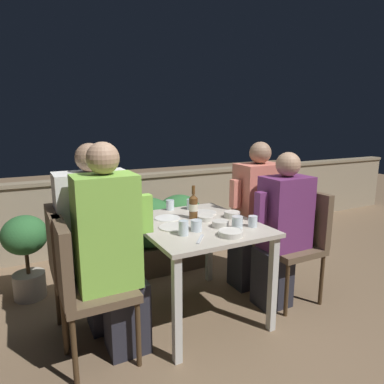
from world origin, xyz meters
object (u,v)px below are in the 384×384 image
person_white_polo (99,240)px  beer_bottle (193,206)px  chair_right_near (299,234)px  person_coral_top (255,215)px  person_green_blouse (113,252)px  person_purple_stripe (281,230)px  chair_right_far (272,223)px  potted_plant (26,248)px  chair_left_near (81,279)px  chair_left_far (71,260)px

person_white_polo → beer_bottle: (0.72, -0.02, 0.16)m
person_white_polo → chair_right_near: 1.59m
person_white_polo → person_coral_top: bearing=2.4°
person_green_blouse → person_purple_stripe: size_ratio=1.09×
person_purple_stripe → chair_right_far: size_ratio=1.36×
person_green_blouse → potted_plant: (-0.47, 1.04, -0.25)m
chair_left_near → person_green_blouse: person_green_blouse is taller
person_green_blouse → chair_left_near: bearing=-180.0°
chair_left_far → chair_right_near: bearing=-10.1°
chair_left_far → person_purple_stripe: person_purple_stripe is taller
person_purple_stripe → person_coral_top: (0.02, 0.37, 0.03)m
person_purple_stripe → chair_right_far: person_purple_stripe is taller
person_white_polo → potted_plant: person_white_polo is taller
person_purple_stripe → beer_bottle: (-0.64, 0.29, 0.20)m
chair_left_far → beer_bottle: bearing=-1.4°
chair_right_near → person_white_polo: bearing=168.7°
person_coral_top → potted_plant: size_ratio=1.81×
person_white_polo → person_purple_stripe: 1.39m
chair_right_far → beer_bottle: (-0.86, -0.08, 0.27)m
chair_right_near → person_coral_top: size_ratio=0.70×
person_purple_stripe → person_white_polo: bearing=167.1°
person_green_blouse → potted_plant: 1.17m
chair_left_near → person_coral_top: person_coral_top is taller
potted_plant → person_white_polo: bearing=-57.7°
chair_left_near → chair_left_far: 0.32m
potted_plant → beer_bottle: bearing=-32.3°
chair_left_near → chair_right_near: (1.74, 0.01, 0.00)m
chair_right_near → potted_plant: size_ratio=1.27×
person_white_polo → beer_bottle: size_ratio=5.19×
person_green_blouse → potted_plant: person_green_blouse is taller
chair_right_near → person_purple_stripe: bearing=180.0°
chair_right_far → person_coral_top: person_coral_top is taller
chair_right_near → person_green_blouse: bearing=-179.7°
chair_left_far → beer_bottle: size_ratio=3.56×
person_white_polo → person_purple_stripe: (1.36, -0.31, -0.04)m
chair_left_far → person_purple_stripe: size_ratio=0.74×
person_white_polo → beer_bottle: bearing=-1.7°
chair_left_near → potted_plant: bearing=104.7°
chair_right_far → potted_plant: (-2.04, 0.67, -0.12)m
chair_right_near → beer_bottle: bearing=160.9°
person_purple_stripe → person_coral_top: bearing=86.4°
chair_right_near → person_purple_stripe: size_ratio=0.74×
chair_left_near → chair_right_near: same height
chair_left_far → chair_right_near: 1.78m
person_green_blouse → beer_bottle: (0.71, 0.30, 0.14)m
chair_left_near → person_green_blouse: (0.20, 0.00, 0.13)m
person_green_blouse → person_coral_top: size_ratio=1.05×
person_purple_stripe → person_coral_top: person_coral_top is taller
potted_plant → person_green_blouse: bearing=-65.7°
person_coral_top → chair_left_near: bearing=-166.5°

